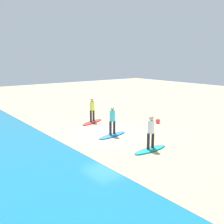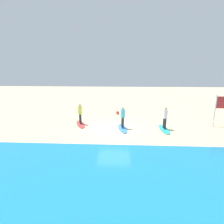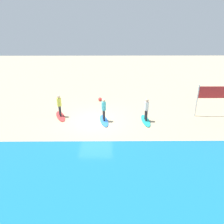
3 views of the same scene
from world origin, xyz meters
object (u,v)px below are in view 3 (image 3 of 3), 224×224
at_px(surfer_blue, 104,108).
at_px(surfer_red, 59,104).
at_px(surfer_teal, 146,108).
at_px(beach_ball, 100,99).
at_px(surfboard_blue, 104,121).
at_px(surfboard_red, 60,116).
at_px(surfboard_teal, 146,121).

relative_size(surfer_blue, surfer_red, 1.00).
relative_size(surfer_teal, beach_ball, 5.05).
relative_size(surfboard_blue, surfer_blue, 1.28).
relative_size(surfer_blue, beach_ball, 5.05).
relative_size(surfboard_blue, surfboard_red, 1.00).
xyz_separation_m(surfer_blue, surfer_red, (3.33, -0.83, 0.00)).
xyz_separation_m(surfboard_blue, surfboard_red, (3.33, -0.83, 0.00)).
bearing_deg(surfboard_red, surfer_red, -0.00).
xyz_separation_m(surfboard_teal, surfer_blue, (3.04, -0.02, 0.99)).
bearing_deg(surfer_blue, surfboard_red, -13.96).
xyz_separation_m(surfer_teal, surfboard_red, (6.37, -0.85, -0.99)).
bearing_deg(beach_ball, surfboard_teal, 129.20).
distance_m(surfboard_teal, surfer_teal, 0.99).
xyz_separation_m(surfboard_blue, beach_ball, (0.46, -4.27, 0.12)).
xyz_separation_m(surfboard_teal, surfboard_blue, (3.04, -0.02, 0.00)).
height_order(surfer_teal, surfboard_blue, surfer_teal).
xyz_separation_m(surfer_teal, surfer_blue, (3.04, -0.02, 0.00)).
height_order(surfer_red, beach_ball, surfer_red).
bearing_deg(surfer_red, surfboard_red, 0.00).
bearing_deg(surfer_blue, beach_ball, -83.89).
relative_size(surfer_red, beach_ball, 5.05).
height_order(surfboard_blue, surfer_blue, surfer_blue).
bearing_deg(surfer_teal, beach_ball, -50.80).
bearing_deg(surfboard_teal, beach_ball, -143.39).
xyz_separation_m(surfboard_red, beach_ball, (-2.87, -3.44, 0.12)).
bearing_deg(surfer_teal, surfer_blue, -0.35).
bearing_deg(surfer_blue, surfer_teal, 179.65).
height_order(surfer_teal, beach_ball, surfer_teal).
distance_m(surfboard_teal, surfboard_red, 6.43).
xyz_separation_m(surfboard_red, surfer_red, (0.00, 0.00, 0.99)).
height_order(surfer_blue, beach_ball, surfer_blue).
xyz_separation_m(surfboard_teal, surfboard_red, (6.37, -0.85, 0.00)).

